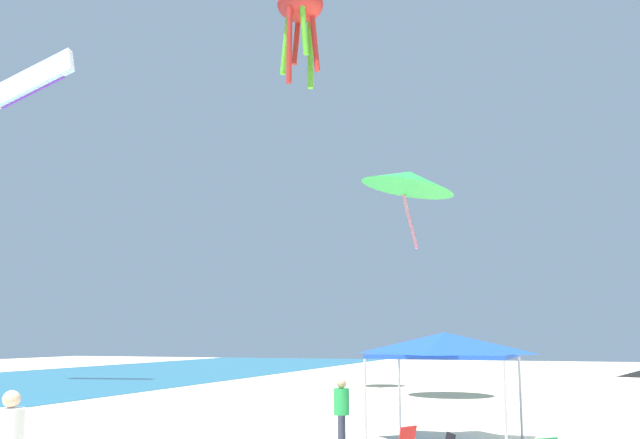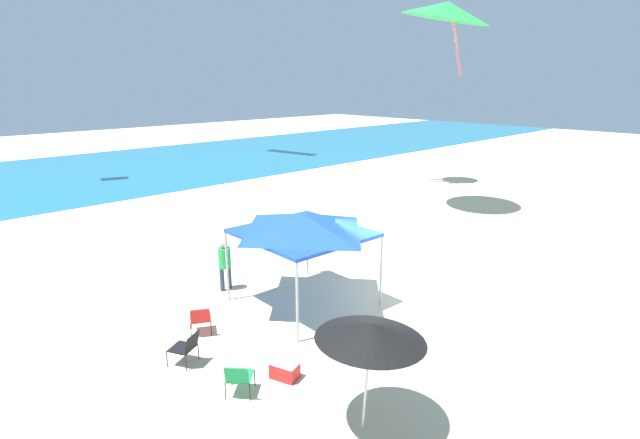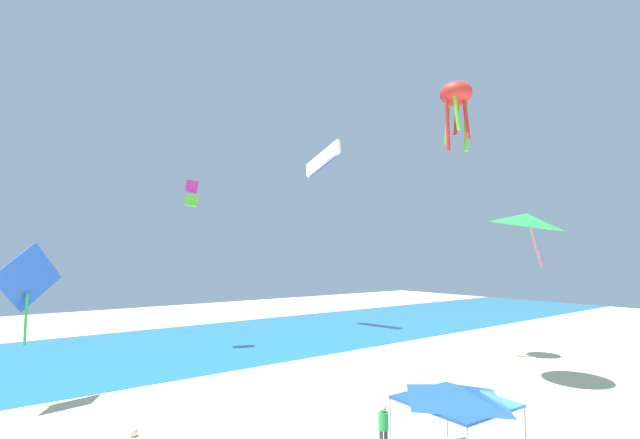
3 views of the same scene
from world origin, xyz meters
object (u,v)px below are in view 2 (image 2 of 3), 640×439
(canopy_tent, at_px, (303,224))
(folding_chair_right_of_tent, at_px, (186,346))
(folding_chair_near_cooler, at_px, (239,376))
(folding_chair_facing_ocean, at_px, (200,318))
(cooler_box, at_px, (285,370))
(kite_delta_green, at_px, (447,11))
(beach_umbrella, at_px, (371,332))
(person_near_umbrella, at_px, (225,261))

(canopy_tent, xyz_separation_m, folding_chair_right_of_tent, (-4.21, -0.55, -2.01))
(canopy_tent, height_order, folding_chair_right_of_tent, canopy_tent)
(folding_chair_near_cooler, relative_size, folding_chair_right_of_tent, 1.00)
(canopy_tent, bearing_deg, folding_chair_near_cooler, -149.08)
(folding_chair_facing_ocean, distance_m, cooler_box, 3.09)
(folding_chair_facing_ocean, relative_size, folding_chair_near_cooler, 1.00)
(cooler_box, xyz_separation_m, kite_delta_green, (15.13, 5.99, 9.39))
(beach_umbrella, height_order, kite_delta_green, kite_delta_green)
(cooler_box, bearing_deg, folding_chair_near_cooler, 171.74)
(canopy_tent, distance_m, folding_chair_near_cooler, 5.13)
(folding_chair_right_of_tent, bearing_deg, folding_chair_near_cooler, 68.11)
(folding_chair_facing_ocean, height_order, cooler_box, folding_chair_facing_ocean)
(canopy_tent, bearing_deg, kite_delta_green, 15.56)
(kite_delta_green, bearing_deg, person_near_umbrella, -8.54)
(folding_chair_near_cooler, height_order, cooler_box, folding_chair_near_cooler)
(person_near_umbrella, bearing_deg, folding_chair_near_cooler, 51.67)
(canopy_tent, xyz_separation_m, folding_chair_near_cooler, (-4.05, -2.43, -2.01))
(folding_chair_near_cooler, relative_size, cooler_box, 1.14)
(canopy_tent, bearing_deg, person_near_umbrella, 114.29)
(canopy_tent, relative_size, folding_chair_near_cooler, 4.36)
(folding_chair_facing_ocean, xyz_separation_m, kite_delta_green, (15.44, 2.93, 9.12))
(canopy_tent, height_order, folding_chair_facing_ocean, canopy_tent)
(folding_chair_right_of_tent, bearing_deg, kite_delta_green, 166.66)
(beach_umbrella, bearing_deg, person_near_umbrella, 77.18)
(canopy_tent, xyz_separation_m, beach_umbrella, (-2.81, -4.96, -0.44))
(cooler_box, height_order, person_near_umbrella, person_near_umbrella)
(person_near_umbrella, xyz_separation_m, kite_delta_green, (13.32, 0.93, 8.62))
(person_near_umbrella, height_order, kite_delta_green, kite_delta_green)
(folding_chair_facing_ocean, distance_m, person_near_umbrella, 2.95)
(beach_umbrella, bearing_deg, folding_chair_near_cooler, 116.13)
(beach_umbrella, xyz_separation_m, folding_chair_right_of_tent, (-1.41, 4.41, -1.57))
(beach_umbrella, bearing_deg, kite_delta_green, 29.11)
(beach_umbrella, height_order, person_near_umbrella, beach_umbrella)
(folding_chair_near_cooler, bearing_deg, cooler_box, -140.18)
(folding_chair_near_cooler, relative_size, kite_delta_green, 0.16)
(kite_delta_green, bearing_deg, beach_umbrella, 16.59)
(folding_chair_near_cooler, height_order, person_near_umbrella, person_near_umbrella)
(folding_chair_near_cooler, relative_size, person_near_umbrella, 0.49)
(beach_umbrella, distance_m, folding_chair_near_cooler, 3.23)
(folding_chair_facing_ocean, relative_size, folding_chair_right_of_tent, 1.00)
(folding_chair_right_of_tent, height_order, cooler_box, folding_chair_right_of_tent)
(canopy_tent, height_order, kite_delta_green, kite_delta_green)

